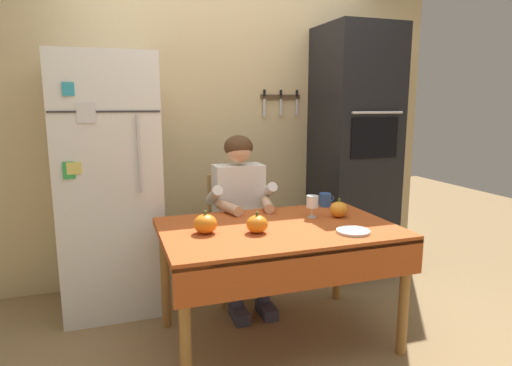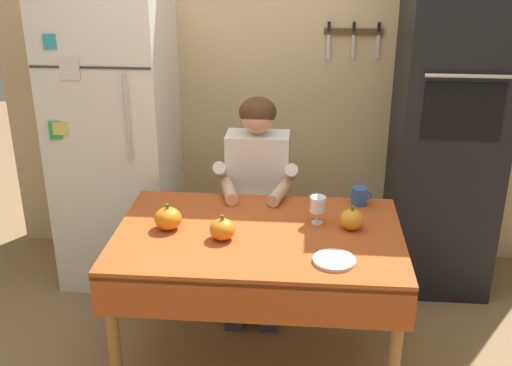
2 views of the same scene
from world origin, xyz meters
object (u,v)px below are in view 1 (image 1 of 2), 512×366
object	(u,v)px
chair_behind_person	(234,229)
pumpkin_small	(257,224)
pumpkin_large	(339,209)
serving_tray	(353,231)
refrigerator	(110,185)
seated_person	(241,206)
dining_table	(279,240)
pumpkin_medium	(205,224)
wine_glass	(312,202)
wall_oven	(353,153)
coffee_mug	(325,200)

from	to	relation	value
chair_behind_person	pumpkin_small	world-z (taller)	chair_behind_person
pumpkin_large	serving_tray	bearing A→B (deg)	-105.69
refrigerator	seated_person	size ratio (longest dim) A/B	1.45
dining_table	chair_behind_person	world-z (taller)	chair_behind_person
dining_table	pumpkin_medium	distance (m)	0.47
wine_glass	pumpkin_small	xyz separation A→B (m)	(-0.45, -0.21, -0.05)
wall_oven	wine_glass	size ratio (longest dim) A/B	14.53
refrigerator	seated_person	distance (m)	0.95
pumpkin_medium	serving_tray	world-z (taller)	pumpkin_medium
pumpkin_large	pumpkin_small	distance (m)	0.64
pumpkin_small	pumpkin_large	bearing A→B (deg)	14.48
pumpkin_medium	pumpkin_large	bearing A→B (deg)	4.62
coffee_mug	refrigerator	bearing A→B (deg)	161.43
refrigerator	chair_behind_person	bearing A→B (deg)	-5.79
chair_behind_person	serving_tray	xyz separation A→B (m)	(0.42, -1.03, 0.24)
dining_table	wine_glass	world-z (taller)	wine_glass
wall_oven	dining_table	xyz separation A→B (m)	(-1.05, -0.92, -0.39)
chair_behind_person	pumpkin_medium	xyz separation A→B (m)	(-0.39, -0.77, 0.28)
seated_person	pumpkin_small	bearing A→B (deg)	-99.12
coffee_mug	wine_glass	world-z (taller)	wine_glass
dining_table	chair_behind_person	size ratio (longest dim) A/B	1.51
dining_table	pumpkin_medium	size ratio (longest dim) A/B	10.37
wall_oven	chair_behind_person	size ratio (longest dim) A/B	2.26
wall_oven	coffee_mug	world-z (taller)	wall_oven
coffee_mug	pumpkin_small	xyz separation A→B (m)	(-0.68, -0.46, 0.00)
wine_glass	chair_behind_person	bearing A→B (deg)	117.72
chair_behind_person	serving_tray	bearing A→B (deg)	-68.13
wall_oven	coffee_mug	bearing A→B (deg)	-135.46
dining_table	seated_person	size ratio (longest dim) A/B	1.12
wine_glass	pumpkin_medium	size ratio (longest dim) A/B	1.07
pumpkin_small	serving_tray	distance (m)	0.55
refrigerator	coffee_mug	distance (m)	1.55
wine_glass	serving_tray	size ratio (longest dim) A/B	0.75
pumpkin_large	pumpkin_medium	distance (m)	0.90
pumpkin_large	pumpkin_medium	world-z (taller)	pumpkin_medium
chair_behind_person	pumpkin_small	bearing A→B (deg)	-97.13
seated_person	pumpkin_medium	world-z (taller)	seated_person
pumpkin_large	wine_glass	bearing A→B (deg)	163.86
chair_behind_person	pumpkin_large	distance (m)	0.91
refrigerator	seated_person	bearing A→B (deg)	-17.38
serving_tray	pumpkin_large	bearing A→B (deg)	74.31
chair_behind_person	pumpkin_large	bearing A→B (deg)	-53.90
refrigerator	pumpkin_small	size ratio (longest dim) A/B	14.50
coffee_mug	wine_glass	bearing A→B (deg)	-132.20
dining_table	serving_tray	distance (m)	0.44
refrigerator	pumpkin_medium	world-z (taller)	refrigerator
refrigerator	coffee_mug	size ratio (longest dim) A/B	16.04
wall_oven	pumpkin_small	bearing A→B (deg)	-140.87
seated_person	pumpkin_large	bearing A→B (deg)	-45.03
dining_table	pumpkin_small	size ratio (longest dim) A/B	11.28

